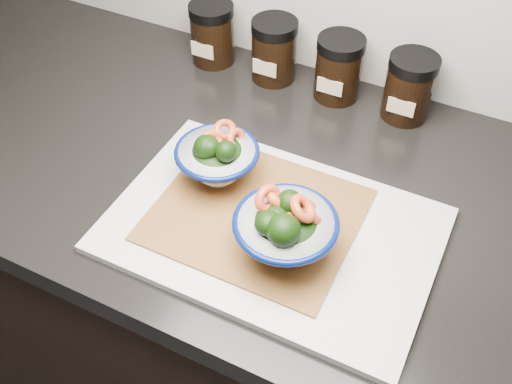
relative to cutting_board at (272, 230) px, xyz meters
The scene contains 10 objects.
cabinet 0.50m from the cutting_board, 138.60° to the left, with size 3.43×0.58×0.86m, color black.
countertop 0.15m from the cutting_board, 138.60° to the left, with size 3.50×0.60×0.04m, color black.
cutting_board is the anchor object (origin of this frame).
bamboo_mat 0.03m from the cutting_board, 162.67° to the left, with size 0.28×0.24×0.00m, color #A76732.
bowl_left 0.13m from the cutting_board, 156.52° to the left, with size 0.12×0.12×0.09m.
bowl_right 0.07m from the cutting_board, 45.70° to the right, with size 0.14×0.14×0.11m.
spice_jar_a 0.44m from the cutting_board, 129.87° to the left, with size 0.08×0.08×0.11m.
spice_jar_b 0.38m from the cutting_board, 114.92° to the left, with size 0.08×0.08×0.11m.
spice_jar_c 0.34m from the cutting_board, 95.93° to the left, with size 0.08×0.08×0.11m.
spice_jar_d 0.35m from the cutting_board, 75.34° to the left, with size 0.08×0.08×0.11m.
Camera 1 is at (0.33, 0.86, 1.55)m, focal length 42.00 mm.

